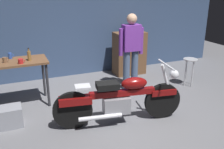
% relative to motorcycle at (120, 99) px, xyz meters
% --- Properties ---
extents(ground_plane, '(12.00, 12.00, 0.00)m').
position_rel_motorcycle_xyz_m(ground_plane, '(0.17, -0.07, -0.45)').
color(ground_plane, slate).
extents(back_wall, '(8.00, 0.12, 3.10)m').
position_rel_motorcycle_xyz_m(back_wall, '(0.17, 2.73, 1.10)').
color(back_wall, '#384C70').
rests_on(back_wall, ground_plane).
extents(workbench, '(1.30, 0.64, 0.90)m').
position_rel_motorcycle_xyz_m(workbench, '(-1.60, 1.36, 0.34)').
color(workbench, brown).
rests_on(workbench, ground_plane).
extents(motorcycle, '(2.17, 0.69, 1.00)m').
position_rel_motorcycle_xyz_m(motorcycle, '(0.00, 0.00, 0.00)').
color(motorcycle, black).
rests_on(motorcycle, ground_plane).
extents(person_standing, '(0.57, 0.23, 1.67)m').
position_rel_motorcycle_xyz_m(person_standing, '(0.85, 1.30, 0.48)').
color(person_standing, '#495A7A').
rests_on(person_standing, ground_plane).
extents(shop_stool, '(0.32, 0.32, 0.64)m').
position_rel_motorcycle_xyz_m(shop_stool, '(2.19, 0.94, 0.05)').
color(shop_stool, '#B2B2B7').
rests_on(shop_stool, ground_plane).
extents(wooden_dresser, '(0.80, 0.47, 1.10)m').
position_rel_motorcycle_xyz_m(wooden_dresser, '(1.28, 2.23, 0.10)').
color(wooden_dresser, brown).
rests_on(wooden_dresser, ground_plane).
extents(storage_bin, '(0.44, 0.32, 0.34)m').
position_rel_motorcycle_xyz_m(storage_bin, '(-1.75, 0.61, -0.28)').
color(storage_bin, gray).
rests_on(storage_bin, ground_plane).
extents(mug_red_diner, '(0.12, 0.09, 0.09)m').
position_rel_motorcycle_xyz_m(mug_red_diner, '(-1.43, 1.15, 0.49)').
color(mug_red_diner, red).
rests_on(mug_red_diner, workbench).
extents(mug_blue_enamel, '(0.11, 0.07, 0.11)m').
position_rel_motorcycle_xyz_m(mug_blue_enamel, '(-1.59, 1.57, 0.51)').
color(mug_blue_enamel, '#2D51AD').
rests_on(mug_blue_enamel, workbench).
extents(mug_brown_stoneware, '(0.11, 0.07, 0.10)m').
position_rel_motorcycle_xyz_m(mug_brown_stoneware, '(-1.69, 1.32, 0.50)').
color(mug_brown_stoneware, brown).
rests_on(mug_brown_stoneware, workbench).
extents(bottle, '(0.06, 0.06, 0.24)m').
position_rel_motorcycle_xyz_m(bottle, '(-1.27, 1.28, 0.55)').
color(bottle, olive).
rests_on(bottle, workbench).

